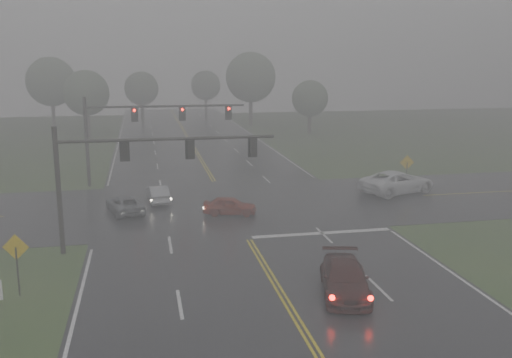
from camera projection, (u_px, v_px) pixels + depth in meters
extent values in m
cube|color=black|center=(233.00, 213.00, 38.51)|extent=(18.00, 160.00, 0.02)
cube|color=black|center=(228.00, 206.00, 40.43)|extent=(120.00, 14.00, 0.02)
cube|color=silver|center=(322.00, 234.00, 34.00)|extent=(8.50, 0.50, 0.01)
imported|color=black|center=(344.00, 294.00, 25.33)|extent=(3.09, 5.23, 1.42)
imported|color=maroon|center=(230.00, 215.00, 38.08)|extent=(3.79, 2.24, 1.21)
imported|color=#A5A8AD|center=(158.00, 202.00, 41.37)|extent=(1.71, 3.90, 1.25)
imported|color=#5C5F64|center=(125.00, 213.00, 38.53)|extent=(2.98, 4.56, 1.17)
imported|color=white|center=(397.00, 193.00, 44.20)|extent=(6.73, 4.75, 1.70)
cylinder|color=black|center=(59.00, 191.00, 29.86)|extent=(0.27, 0.27, 6.83)
cylinder|color=black|center=(55.00, 141.00, 29.31)|extent=(0.17, 0.17, 0.76)
cylinder|color=black|center=(168.00, 139.00, 30.42)|extent=(11.55, 0.17, 0.17)
cube|color=black|center=(125.00, 151.00, 30.10)|extent=(0.32, 0.27, 1.00)
cube|color=black|center=(125.00, 150.00, 30.25)|extent=(0.52, 0.03, 1.19)
cube|color=black|center=(190.00, 149.00, 30.76)|extent=(0.32, 0.27, 1.00)
cube|color=black|center=(190.00, 148.00, 30.91)|extent=(0.52, 0.03, 1.19)
cube|color=black|center=(253.00, 147.00, 31.43)|extent=(0.32, 0.27, 1.00)
cube|color=black|center=(253.00, 147.00, 31.57)|extent=(0.52, 0.03, 1.19)
cylinder|color=black|center=(87.00, 142.00, 45.76)|extent=(0.28, 0.28, 7.26)
cylinder|color=black|center=(85.00, 107.00, 45.17)|extent=(0.18, 0.18, 0.81)
cylinder|color=black|center=(166.00, 106.00, 46.41)|extent=(12.83, 0.18, 0.18)
cube|color=black|center=(135.00, 114.00, 46.04)|extent=(0.34, 0.28, 1.06)
cube|color=black|center=(135.00, 114.00, 46.20)|extent=(0.55, 0.03, 1.26)
cylinder|color=#FF0C05|center=(134.00, 110.00, 45.82)|extent=(0.22, 0.06, 0.22)
cube|color=black|center=(182.00, 113.00, 46.78)|extent=(0.34, 0.28, 1.06)
cube|color=black|center=(182.00, 113.00, 46.94)|extent=(0.55, 0.03, 1.26)
cylinder|color=#FF0C05|center=(182.00, 109.00, 46.56)|extent=(0.22, 0.06, 0.22)
cube|color=black|center=(229.00, 112.00, 47.52)|extent=(0.34, 0.28, 1.06)
cube|color=black|center=(228.00, 112.00, 47.67)|extent=(0.55, 0.03, 1.26)
cylinder|color=#FF0C05|center=(229.00, 109.00, 47.29)|extent=(0.22, 0.06, 0.22)
cylinder|color=black|center=(18.00, 272.00, 24.90)|extent=(0.07, 0.07, 2.23)
cube|color=#E7B60D|center=(16.00, 247.00, 24.70)|extent=(1.15, 0.31, 1.17)
cylinder|color=black|center=(406.00, 176.00, 45.06)|extent=(0.07, 0.07, 2.20)
cube|color=#E7B60D|center=(407.00, 162.00, 44.86)|extent=(1.16, 0.11, 1.16)
cylinder|color=#312720|center=(88.00, 124.00, 75.35)|extent=(0.55, 0.55, 3.35)
sphere|color=#3C4F34|center=(86.00, 93.00, 74.49)|extent=(5.95, 5.95, 5.95)
cylinder|color=#312720|center=(251.00, 112.00, 87.50)|extent=(0.58, 0.58, 4.28)
sphere|color=#3C4F34|center=(251.00, 77.00, 86.40)|extent=(7.61, 7.61, 7.61)
cylinder|color=#312720|center=(142.00, 112.00, 93.71)|extent=(0.55, 0.55, 3.11)
sphere|color=#3C4F34|center=(141.00, 88.00, 92.91)|extent=(5.53, 5.53, 5.53)
cylinder|color=#312720|center=(309.00, 123.00, 78.51)|extent=(0.53, 0.53, 2.80)
sphere|color=#3C4F34|center=(310.00, 98.00, 77.80)|extent=(4.97, 4.97, 4.97)
cylinder|color=#312720|center=(54.00, 115.00, 83.40)|extent=(0.53, 0.53, 3.98)
sphere|color=#3C4F34|center=(51.00, 82.00, 82.39)|extent=(7.08, 7.08, 7.08)
cylinder|color=#312720|center=(206.00, 106.00, 105.29)|extent=(0.54, 0.54, 3.07)
sphere|color=#3C4F34|center=(206.00, 85.00, 104.50)|extent=(5.45, 5.45, 5.45)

